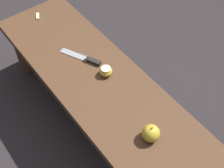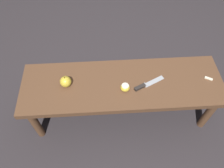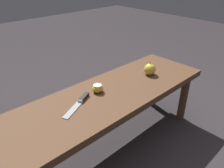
{
  "view_description": "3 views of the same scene",
  "coord_description": "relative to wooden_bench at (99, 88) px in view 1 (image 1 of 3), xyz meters",
  "views": [
    {
      "loc": [
        0.78,
        -0.52,
        1.59
      ],
      "look_at": [
        0.07,
        0.02,
        0.44
      ],
      "focal_mm": 50.0,
      "sensor_mm": 36.0,
      "label": 1
    },
    {
      "loc": [
        0.13,
        0.86,
        1.62
      ],
      "look_at": [
        0.07,
        0.02,
        0.44
      ],
      "focal_mm": 35.0,
      "sensor_mm": 36.0,
      "label": 2
    },
    {
      "loc": [
        -0.68,
        -0.78,
        1.05
      ],
      "look_at": [
        0.07,
        0.02,
        0.44
      ],
      "focal_mm": 35.0,
      "sensor_mm": 36.0,
      "label": 3
    }
  ],
  "objects": [
    {
      "name": "knife",
      "position": [
        -0.15,
        0.03,
        0.06
      ],
      "size": [
        0.22,
        0.13,
        0.02
      ],
      "rotation": [
        0.0,
        0.0,
        -2.69
      ],
      "color": "#9EA0A5",
      "rests_on": "wooden_bench"
    },
    {
      "name": "wooden_bench",
      "position": [
        0.0,
        0.0,
        0.0
      ],
      "size": [
        1.39,
        0.42,
        0.41
      ],
      "color": "brown",
      "rests_on": "ground_plane"
    },
    {
      "name": "apple_cut",
      "position": [
        -0.01,
        0.05,
        0.08
      ],
      "size": [
        0.06,
        0.06,
        0.04
      ],
      "color": "gold",
      "rests_on": "wooden_bench"
    },
    {
      "name": "ground_plane",
      "position": [
        0.0,
        0.0,
        -0.36
      ],
      "size": [
        8.0,
        8.0,
        0.0
      ],
      "primitive_type": "plane",
      "color": "#2D282B"
    },
    {
      "name": "apple_whole",
      "position": [
        0.38,
        -0.01,
        0.09
      ],
      "size": [
        0.08,
        0.08,
        0.09
      ],
      "color": "gold",
      "rests_on": "wooden_bench"
    },
    {
      "name": "apple_slice_near_knife",
      "position": [
        -0.6,
        -0.0,
        0.06
      ],
      "size": [
        0.05,
        0.04,
        0.01
      ],
      "color": "beige",
      "rests_on": "wooden_bench"
    }
  ]
}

